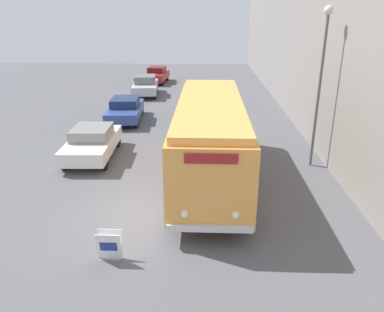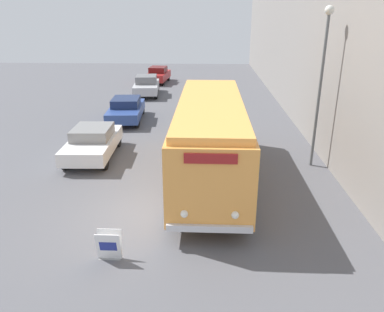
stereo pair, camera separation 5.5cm
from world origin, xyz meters
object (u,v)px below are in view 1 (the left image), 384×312
object	(u,v)px
parked_car_near	(92,142)
sign_board	(109,246)
streetlamp	(322,67)
parked_car_far	(145,85)
vintage_bus	(210,135)
parked_car_mid	(125,109)
parked_car_distant	(157,75)

from	to	relation	value
parked_car_near	sign_board	bearing A→B (deg)	-72.97
streetlamp	parked_car_far	bearing A→B (deg)	123.21
vintage_bus	sign_board	size ratio (longest dim) A/B	11.54
parked_car_near	parked_car_mid	bearing A→B (deg)	85.91
streetlamp	parked_car_near	size ratio (longest dim) A/B	1.48
parked_car_mid	parked_car_distant	size ratio (longest dim) A/B	1.07
streetlamp	parked_car_mid	world-z (taller)	streetlamp
parked_car_near	parked_car_distant	distance (m)	20.08
sign_board	parked_car_far	distance (m)	21.91
vintage_bus	streetlamp	bearing A→B (deg)	20.21
parked_car_near	parked_car_distant	xyz separation A→B (m)	(0.37, 20.07, 0.02)
streetlamp	parked_car_far	xyz separation A→B (m)	(-9.63, 14.72, -3.44)
vintage_bus	parked_car_mid	bearing A→B (deg)	121.20
streetlamp	parked_car_mid	distance (m)	12.39
parked_car_mid	parked_car_far	distance (m)	7.78
parked_car_far	parked_car_distant	size ratio (longest dim) A/B	1.06
vintage_bus	parked_car_near	size ratio (longest dim) A/B	2.18
parked_car_distant	parked_car_near	bearing A→B (deg)	-86.95
sign_board	parked_car_near	world-z (taller)	parked_car_near
vintage_bus	parked_car_near	world-z (taller)	vintage_bus
parked_car_near	parked_car_far	xyz separation A→B (m)	(0.21, 14.14, 0.07)
vintage_bus	parked_car_near	bearing A→B (deg)	157.61
vintage_bus	parked_car_distant	bearing A→B (deg)	102.69
sign_board	parked_car_near	size ratio (longest dim) A/B	0.19
sign_board	parked_car_distant	world-z (taller)	parked_car_distant
parked_car_mid	parked_car_far	world-z (taller)	parked_car_far
streetlamp	parked_car_distant	distance (m)	22.99
parked_car_near	parked_car_distant	world-z (taller)	parked_car_distant
parked_car_mid	parked_car_far	size ratio (longest dim) A/B	1.00
parked_car_mid	parked_car_distant	xyz separation A→B (m)	(0.17, 13.72, 0.03)
sign_board	parked_car_mid	world-z (taller)	parked_car_mid
sign_board	parked_car_distant	xyz separation A→B (m)	(-2.32, 27.70, 0.35)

